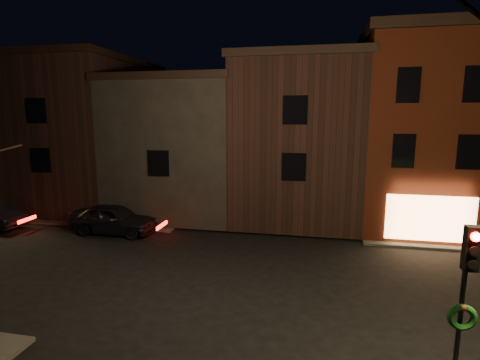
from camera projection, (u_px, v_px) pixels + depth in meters
name	position (u px, v px, depth m)	size (l,w,h in m)	color
ground	(243.00, 280.00, 14.39)	(120.00, 120.00, 0.00)	black
sidewalk_far_left	(87.00, 178.00, 37.63)	(30.00, 30.00, 0.12)	#2D2B28
corner_building	(415.00, 131.00, 21.03)	(6.50, 8.50, 10.50)	#511C0E
row_building_a	(299.00, 138.00, 23.40)	(7.30, 10.30, 9.40)	black
row_building_b	(189.00, 145.00, 24.91)	(7.80, 10.30, 8.40)	black
row_building_c	(90.00, 132.00, 26.21)	(7.30, 10.30, 9.90)	black
traffic_signal	(465.00, 291.00, 7.49)	(0.58, 0.38, 4.05)	black
parked_car_a	(113.00, 219.00, 20.03)	(1.87, 4.65, 1.58)	black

